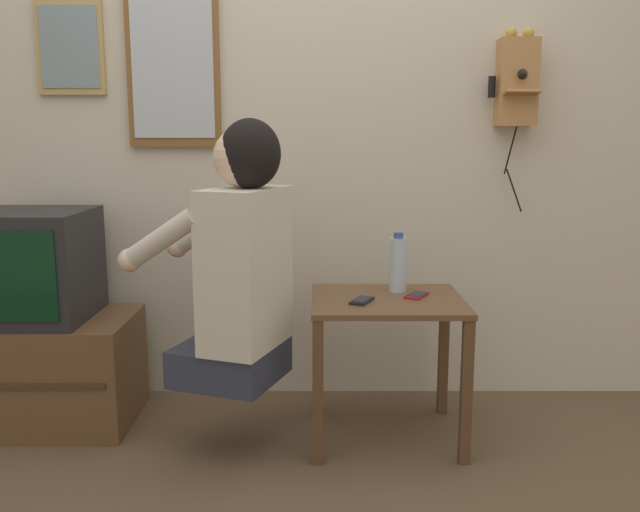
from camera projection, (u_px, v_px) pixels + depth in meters
name	position (u px, v px, depth m)	size (l,w,h in m)	color
ground_plane	(294.00, 500.00, 2.27)	(14.00, 14.00, 0.00)	brown
wall_back	(301.00, 119.00, 3.03)	(6.80, 0.05, 2.55)	beige
side_table	(388.00, 325.00, 2.67)	(0.59, 0.52, 0.58)	brown
person	(240.00, 259.00, 2.48)	(0.63, 0.54, 0.98)	#2D3347
tv_stand	(45.00, 370.00, 2.86)	(0.76, 0.50, 0.45)	brown
television	(35.00, 265.00, 2.78)	(0.45, 0.48, 0.45)	#232326
wall_phone_antique	(518.00, 81.00, 2.92)	(0.21, 0.19, 0.79)	#AD7A47
framed_picture	(72.00, 47.00, 2.94)	(0.29, 0.03, 0.40)	tan
wall_mirror	(174.00, 57.00, 2.95)	(0.40, 0.04, 0.77)	brown
cell_phone_held	(363.00, 301.00, 2.58)	(0.10, 0.14, 0.01)	black
cell_phone_spare	(418.00, 295.00, 2.67)	(0.11, 0.14, 0.01)	maroon
water_bottle	(399.00, 264.00, 2.74)	(0.07, 0.07, 0.24)	#ADC6DB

